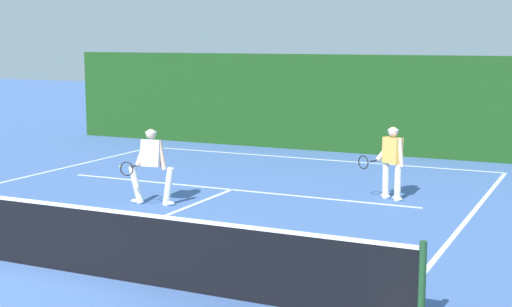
# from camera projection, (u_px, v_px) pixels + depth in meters

# --- Properties ---
(ground_plane) EXTENTS (80.00, 80.00, 0.00)m
(ground_plane) POSITION_uv_depth(u_px,v_px,m) (37.00, 266.00, 11.28)
(ground_plane) COLOR #4465A6
(court_line_baseline_far) EXTENTS (10.70, 0.10, 0.01)m
(court_line_baseline_far) POSITION_uv_depth(u_px,v_px,m) (310.00, 159.00, 21.38)
(court_line_baseline_far) COLOR white
(court_line_baseline_far) RESTS_ON ground_plane
(court_line_service) EXTENTS (8.72, 0.10, 0.01)m
(court_line_service) POSITION_uv_depth(u_px,v_px,m) (232.00, 190.00, 17.01)
(court_line_service) COLOR white
(court_line_service) RESTS_ON ground_plane
(court_line_centre) EXTENTS (0.10, 6.40, 0.01)m
(court_line_centre) POSITION_uv_depth(u_px,v_px,m) (154.00, 220.00, 14.14)
(court_line_centre) COLOR white
(court_line_centre) RESTS_ON ground_plane
(tennis_net) EXTENTS (11.72, 0.09, 1.08)m
(tennis_net) POSITION_uv_depth(u_px,v_px,m) (35.00, 233.00, 11.20)
(tennis_net) COLOR #1E4723
(tennis_net) RESTS_ON ground_plane
(player_near) EXTENTS (1.02, 0.88, 1.58)m
(player_near) POSITION_uv_depth(u_px,v_px,m) (151.00, 163.00, 15.38)
(player_near) COLOR silver
(player_near) RESTS_ON ground_plane
(player_far) EXTENTS (0.95, 0.83, 1.56)m
(player_far) POSITION_uv_depth(u_px,v_px,m) (392.00, 160.00, 15.88)
(player_far) COLOR silver
(player_far) RESTS_ON ground_plane
(tennis_ball) EXTENTS (0.07, 0.07, 0.07)m
(tennis_ball) POSITION_uv_depth(u_px,v_px,m) (120.00, 167.00, 19.86)
(tennis_ball) COLOR #D1E033
(tennis_ball) RESTS_ON ground_plane
(back_fence_windscreen) EXTENTS (18.24, 0.12, 2.93)m
(back_fence_windscreen) POSITION_uv_depth(u_px,v_px,m) (330.00, 103.00, 22.58)
(back_fence_windscreen) COLOR #184215
(back_fence_windscreen) RESTS_ON ground_plane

